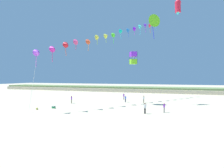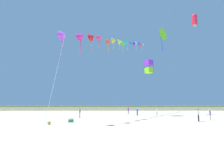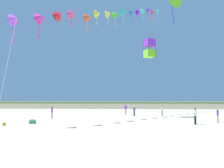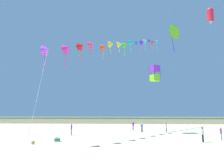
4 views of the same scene
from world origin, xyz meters
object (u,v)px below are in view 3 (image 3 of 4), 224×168
(person_mid_center, at_px, (218,115))
(large_kite_low_lead, at_px, (172,0))
(person_far_left, at_px, (195,115))
(beach_ball, at_px, (4,124))
(person_far_right, at_px, (162,110))
(person_far_center, at_px, (134,110))
(beach_cooler, at_px, (32,122))
(person_near_left, at_px, (52,111))
(large_kite_mid_trail, at_px, (149,48))
(person_near_right, at_px, (126,109))

(person_mid_center, xyz_separation_m, large_kite_low_lead, (-2.75, 10.16, 17.05))
(person_far_left, distance_m, beach_ball, 18.76)
(person_far_left, height_order, person_far_right, person_far_left)
(person_far_center, relative_size, beach_cooler, 2.63)
(person_mid_center, relative_size, person_far_left, 0.92)
(person_near_left, relative_size, large_kite_low_lead, 0.31)
(beach_ball, bearing_deg, person_far_right, 39.98)
(large_kite_low_lead, bearing_deg, person_far_center, -174.06)
(person_near_left, relative_size, person_far_left, 0.96)
(person_near_left, distance_m, person_far_right, 15.96)
(person_mid_center, xyz_separation_m, large_kite_mid_trail, (-6.62, 7.59, 8.94))
(person_near_right, distance_m, beach_ball, 20.95)
(person_far_left, height_order, beach_cooler, person_far_left)
(person_far_center, distance_m, large_kite_mid_trail, 9.42)
(person_near_right, distance_m, person_far_right, 6.57)
(person_far_right, distance_m, beach_cooler, 19.09)
(person_mid_center, distance_m, large_kite_low_lead, 20.03)
(person_mid_center, height_order, large_kite_low_lead, large_kite_low_lead)
(person_far_left, relative_size, large_kite_mid_trail, 0.65)
(person_near_left, distance_m, person_near_right, 13.18)
(large_kite_mid_trail, bearing_deg, person_far_right, 46.26)
(person_far_center, bearing_deg, large_kite_low_lead, 5.94)
(person_near_right, bearing_deg, person_far_left, -64.15)
(person_near_left, xyz_separation_m, person_far_left, (16.74, -5.86, 0.03))
(person_mid_center, height_order, beach_cooler, person_mid_center)
(large_kite_mid_trail, bearing_deg, beach_cooler, -142.32)
(person_far_right, height_order, large_kite_low_lead, large_kite_low_lead)
(person_far_right, xyz_separation_m, beach_ball, (-16.77, -14.06, -0.76))
(person_far_left, xyz_separation_m, person_far_center, (-5.94, 11.35, -0.10))
(large_kite_low_lead, xyz_separation_m, large_kite_mid_trail, (-3.87, -2.57, -8.11))
(person_mid_center, relative_size, large_kite_low_lead, 0.30)
(person_near_right, bearing_deg, person_far_center, -69.89)
(person_far_right, height_order, beach_ball, person_far_right)
(person_far_left, bearing_deg, person_near_left, 160.71)
(person_mid_center, relative_size, person_far_center, 1.02)
(person_mid_center, bearing_deg, person_far_center, 132.66)
(large_kite_mid_trail, bearing_deg, person_near_left, -164.67)
(person_mid_center, distance_m, person_far_left, 3.38)
(person_far_center, distance_m, large_kite_low_lead, 18.11)
(person_mid_center, distance_m, person_far_center, 12.96)
(person_near_right, bearing_deg, beach_cooler, -120.92)
(large_kite_low_lead, xyz_separation_m, beach_ball, (-18.66, -14.56, -17.77))
(person_far_right, height_order, person_far_center, person_far_right)
(large_kite_mid_trail, bearing_deg, person_near_right, 121.89)
(person_near_left, height_order, large_kite_low_lead, large_kite_low_lead)
(person_near_right, distance_m, large_kite_low_lead, 18.79)
(person_far_center, height_order, large_kite_low_lead, large_kite_low_lead)
(person_near_right, xyz_separation_m, large_kite_low_lead, (7.39, -3.09, 16.99))
(person_far_center, relative_size, large_kite_low_lead, 0.29)
(beach_cooler, bearing_deg, large_kite_low_lead, 36.76)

